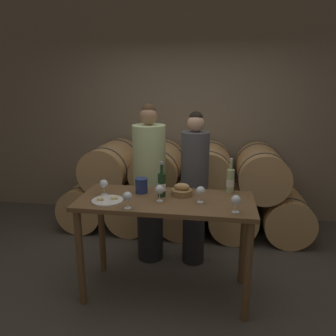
{
  "coord_description": "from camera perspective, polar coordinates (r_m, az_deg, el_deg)",
  "views": [
    {
      "loc": [
        0.44,
        -2.7,
        1.96
      ],
      "look_at": [
        0.0,
        0.13,
        1.2
      ],
      "focal_mm": 35.0,
      "sensor_mm": 36.0,
      "label": 1
    }
  ],
  "objects": [
    {
      "name": "person_left",
      "position": [
        3.55,
        -3.24,
        -2.76
      ],
      "size": [
        0.35,
        0.35,
        1.74
      ],
      "color": "#232326",
      "rests_on": "ground_plane"
    },
    {
      "name": "person_right",
      "position": [
        3.5,
        4.62,
        -3.49
      ],
      "size": [
        0.29,
        0.29,
        1.67
      ],
      "color": "#232326",
      "rests_on": "ground_plane"
    },
    {
      "name": "stone_wall_back",
      "position": [
        4.78,
        3.61,
        10.54
      ],
      "size": [
        10.0,
        0.12,
        3.2
      ],
      "color": "gray",
      "rests_on": "ground_plane"
    },
    {
      "name": "wine_glass_right",
      "position": [
        2.82,
        5.7,
        -4.04
      ],
      "size": [
        0.08,
        0.08,
        0.14
      ],
      "color": "white",
      "rests_on": "tasting_table"
    },
    {
      "name": "blue_crock",
      "position": [
        3.06,
        -4.64,
        -2.96
      ],
      "size": [
        0.12,
        0.12,
        0.14
      ],
      "color": "navy",
      "rests_on": "tasting_table"
    },
    {
      "name": "tasting_table",
      "position": [
        2.97,
        -0.4,
        -8.05
      ],
      "size": [
        1.56,
        0.66,
        0.95
      ],
      "color": "brown",
      "rests_on": "ground_plane"
    },
    {
      "name": "wine_bottle_white",
      "position": [
        3.11,
        10.81,
        -2.16
      ],
      "size": [
        0.07,
        0.07,
        0.33
      ],
      "color": "#ADBC7F",
      "rests_on": "tasting_table"
    },
    {
      "name": "wine_glass_left",
      "position": [
        2.7,
        -7.07,
        -4.98
      ],
      "size": [
        0.08,
        0.08,
        0.14
      ],
      "color": "white",
      "rests_on": "tasting_table"
    },
    {
      "name": "barrel_stack",
      "position": [
        4.41,
        2.67,
        -3.86
      ],
      "size": [
        3.26,
        0.93,
        1.16
      ],
      "color": "tan",
      "rests_on": "ground_plane"
    },
    {
      "name": "wine_bottle_red",
      "position": [
        2.94,
        -1.1,
        -2.91
      ],
      "size": [
        0.07,
        0.07,
        0.32
      ],
      "color": "#193819",
      "rests_on": "tasting_table"
    },
    {
      "name": "wine_glass_far_left",
      "position": [
        3.05,
        -11.14,
        -2.78
      ],
      "size": [
        0.08,
        0.08,
        0.14
      ],
      "color": "white",
      "rests_on": "tasting_table"
    },
    {
      "name": "wine_glass_far_right",
      "position": [
        2.65,
        11.78,
        -5.54
      ],
      "size": [
        0.08,
        0.08,
        0.14
      ],
      "color": "white",
      "rests_on": "tasting_table"
    },
    {
      "name": "cheese_plate",
      "position": [
        2.9,
        -10.5,
        -5.57
      ],
      "size": [
        0.27,
        0.27,
        0.04
      ],
      "color": "white",
      "rests_on": "tasting_table"
    },
    {
      "name": "wine_glass_center",
      "position": [
        2.84,
        -1.47,
        -3.84
      ],
      "size": [
        0.08,
        0.08,
        0.14
      ],
      "color": "white",
      "rests_on": "tasting_table"
    },
    {
      "name": "ground_plane",
      "position": [
        3.36,
        -0.37,
        -20.76
      ],
      "size": [
        10.0,
        10.0,
        0.0
      ],
      "primitive_type": "plane",
      "color": "#4C473F"
    },
    {
      "name": "bread_basket",
      "position": [
        3.0,
        2.43,
        -3.97
      ],
      "size": [
        0.19,
        0.19,
        0.11
      ],
      "color": "olive",
      "rests_on": "tasting_table"
    }
  ]
}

